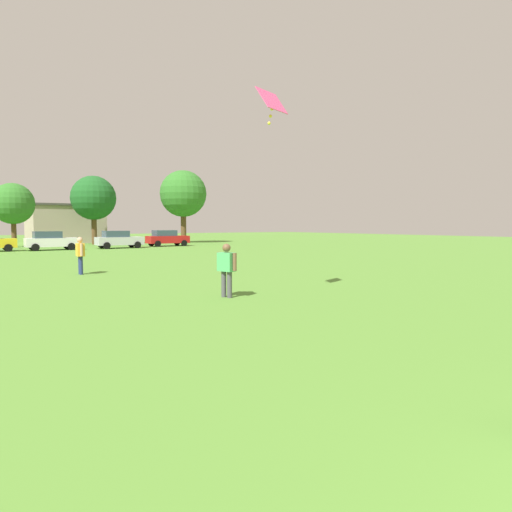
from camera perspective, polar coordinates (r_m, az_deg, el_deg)
ground_plane at (r=30.16m, az=-24.80°, el=-0.72°), size 160.00×160.00×0.00m
adult_bystander at (r=14.18m, az=-3.72°, el=-1.21°), size 0.46×0.77×1.69m
bystander_midfield at (r=22.21m, az=-21.22°, el=0.44°), size 0.34×0.81×1.71m
kite at (r=14.55m, az=1.98°, el=18.69°), size 1.19×0.84×1.09m
parked_car_white_1 at (r=44.19m, az=-24.40°, el=1.78°), size 4.30×2.02×1.68m
parked_car_silver_2 at (r=45.48m, az=-16.89°, el=2.02°), size 4.30×2.02×1.68m
parked_car_red_3 at (r=48.63m, az=-11.14°, el=2.23°), size 4.30×2.02×1.68m
tree_center at (r=52.05m, az=-28.24°, el=5.79°), size 4.13×4.13×6.44m
tree_right at (r=55.01m, az=-19.76°, el=6.86°), size 5.00×5.00×7.79m
tree_far_right at (r=57.31m, az=-9.14°, el=7.71°), size 5.75×5.75×8.96m
house_left at (r=62.23m, az=-22.91°, el=3.78°), size 8.58×8.54×4.76m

